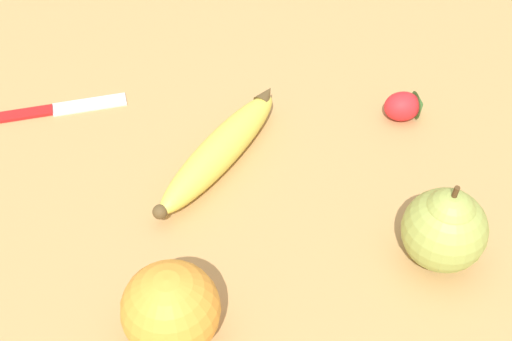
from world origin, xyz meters
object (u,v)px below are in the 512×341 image
at_px(orange, 171,310).
at_px(paring_knife, 56,108).
at_px(strawberry, 405,106).
at_px(banana, 219,150).
at_px(pear, 445,227).

relative_size(orange, paring_knife, 0.55).
bearing_deg(orange, strawberry, 34.71).
height_order(banana, pear, pear).
bearing_deg(pear, strawberry, 75.38).
relative_size(pear, strawberry, 1.98).
bearing_deg(paring_knife, orange, 14.58).
bearing_deg(strawberry, orange, -138.77).
distance_m(orange, strawberry, 0.38).
bearing_deg(paring_knife, banana, 52.32).
height_order(pear, paring_knife, pear).
relative_size(strawberry, paring_knife, 0.33).
bearing_deg(banana, paring_knife, 97.92).
bearing_deg(orange, pear, 4.22).
xyz_separation_m(orange, paring_knife, (-0.08, 0.33, -0.04)).
xyz_separation_m(banana, orange, (-0.09, -0.20, 0.02)).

